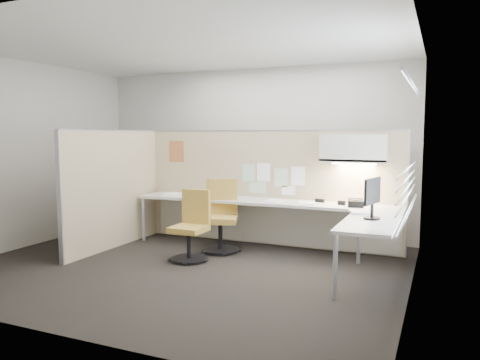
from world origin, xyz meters
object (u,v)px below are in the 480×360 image
at_px(desk, 281,212).
at_px(phone, 355,203).
at_px(chair_left, 191,228).
at_px(chair_right, 221,218).
at_px(monitor, 372,196).

height_order(desk, phone, phone).
bearing_deg(phone, chair_left, -170.18).
distance_m(chair_right, phone, 1.93).
bearing_deg(phone, chair_right, 174.46).
bearing_deg(desk, chair_right, -166.54).
distance_m(chair_right, monitor, 2.36).
bearing_deg(chair_left, chair_right, 77.06).
xyz_separation_m(desk, chair_left, (-1.00, -0.82, -0.16)).
xyz_separation_m(chair_right, monitor, (2.22, -0.60, 0.52)).
height_order(chair_right, phone, chair_right).
xyz_separation_m(desk, chair_right, (-0.85, -0.20, -0.12)).
xyz_separation_m(desk, phone, (1.03, 0.06, 0.18)).
relative_size(desk, chair_left, 4.27).
bearing_deg(chair_left, desk, 40.04).
xyz_separation_m(desk, monitor, (1.37, -0.80, 0.40)).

